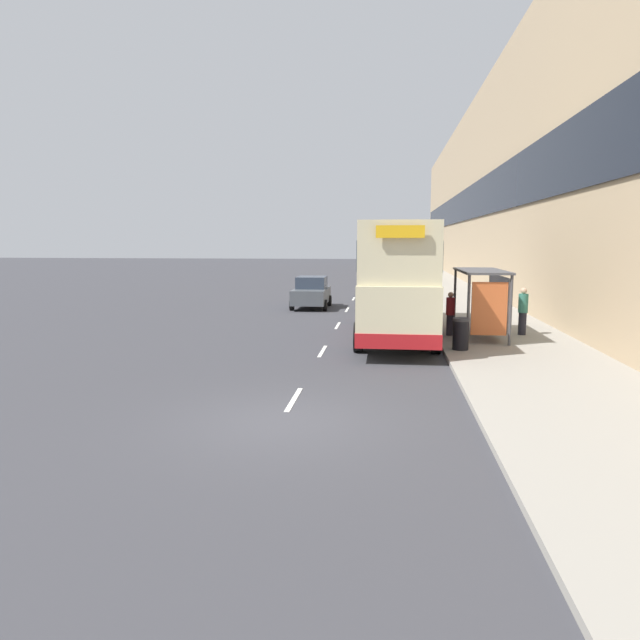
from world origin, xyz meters
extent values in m
plane|color=#38383D|center=(0.00, 0.00, 0.00)|extent=(220.00, 220.00, 0.00)
cube|color=gray|center=(6.50, 38.50, 0.07)|extent=(5.00, 93.00, 0.14)
cube|color=tan|center=(10.50, 38.50, 7.67)|extent=(3.00, 93.00, 15.35)
cube|color=black|center=(8.96, 38.50, 6.91)|extent=(0.12, 89.28, 2.76)
cube|color=silver|center=(0.00, 1.70, 0.01)|extent=(0.12, 2.00, 0.01)
cube|color=silver|center=(0.00, 7.63, 0.01)|extent=(0.12, 2.00, 0.01)
cube|color=silver|center=(0.00, 13.57, 0.01)|extent=(0.12, 2.00, 0.01)
cube|color=silver|center=(0.00, 19.50, 0.01)|extent=(0.12, 2.00, 0.01)
cube|color=silver|center=(0.00, 25.43, 0.01)|extent=(0.12, 2.00, 0.01)
cube|color=silver|center=(0.00, 31.37, 0.01)|extent=(0.12, 2.00, 0.01)
cube|color=silver|center=(0.00, 37.30, 0.01)|extent=(0.12, 2.00, 0.01)
cube|color=silver|center=(0.00, 43.23, 0.01)|extent=(0.12, 2.00, 0.01)
cube|color=#4C4C51|center=(5.60, 10.72, 2.58)|extent=(1.60, 4.20, 0.08)
cylinder|color=#4C4C51|center=(4.90, 8.72, 1.34)|extent=(0.10, 0.10, 2.40)
cylinder|color=#4C4C51|center=(4.90, 12.72, 1.34)|extent=(0.10, 0.10, 2.40)
cylinder|color=#4C4C51|center=(6.30, 8.72, 1.34)|extent=(0.10, 0.10, 2.40)
cylinder|color=#4C4C51|center=(6.30, 12.72, 1.34)|extent=(0.10, 0.10, 2.40)
cube|color=#99A8B2|center=(6.27, 10.72, 1.46)|extent=(0.04, 3.68, 1.92)
cube|color=#D86633|center=(5.60, 8.78, 1.39)|extent=(1.19, 0.10, 1.82)
cube|color=maroon|center=(5.85, 10.72, 0.59)|extent=(0.36, 2.80, 0.08)
cube|color=beige|center=(2.48, 11.02, 1.43)|extent=(2.55, 10.69, 1.85)
cube|color=beige|center=(2.48, 11.02, 3.33)|extent=(2.50, 10.37, 1.95)
cube|color=#B2191E|center=(2.48, 11.02, 0.72)|extent=(2.58, 10.74, 0.45)
cube|color=#2D3847|center=(2.48, 11.02, 1.79)|extent=(2.58, 10.05, 0.81)
cube|color=#2D3847|center=(2.48, 11.02, 3.23)|extent=(2.55, 10.05, 0.94)
cube|color=yellow|center=(2.48, 5.69, 3.95)|extent=(1.40, 0.08, 0.36)
cylinder|color=black|center=(1.20, 14.65, 0.50)|extent=(0.30, 1.00, 1.00)
cylinder|color=black|center=(3.75, 14.65, 0.50)|extent=(0.30, 1.00, 1.00)
cylinder|color=black|center=(1.20, 7.70, 0.50)|extent=(0.30, 1.00, 1.00)
cylinder|color=black|center=(3.75, 7.70, 0.50)|extent=(0.30, 1.00, 1.00)
cube|color=#4C5156|center=(-2.04, 20.09, 0.70)|extent=(1.79, 3.88, 0.79)
cube|color=#2D3847|center=(-2.04, 20.29, 1.41)|extent=(1.57, 1.86, 0.65)
cylinder|color=black|center=(-1.14, 18.89, 0.30)|extent=(0.20, 0.60, 0.60)
cylinder|color=black|center=(-2.93, 18.89, 0.30)|extent=(0.20, 0.60, 0.60)
cylinder|color=black|center=(-1.14, 21.30, 0.30)|extent=(0.20, 0.60, 0.60)
cylinder|color=black|center=(-2.93, 21.30, 0.30)|extent=(0.20, 0.60, 0.60)
cube|color=silver|center=(2.03, 65.31, 0.68)|extent=(1.79, 4.35, 0.76)
cube|color=#2D3847|center=(2.03, 65.09, 1.38)|extent=(1.57, 2.09, 0.63)
cylinder|color=black|center=(1.14, 66.65, 0.30)|extent=(0.20, 0.60, 0.60)
cylinder|color=black|center=(2.93, 66.65, 0.30)|extent=(0.20, 0.60, 0.60)
cylinder|color=black|center=(1.14, 63.96, 0.30)|extent=(0.20, 0.60, 0.60)
cylinder|color=black|center=(2.93, 63.96, 0.30)|extent=(0.20, 0.60, 0.60)
cylinder|color=#23232D|center=(4.51, 10.67, 0.53)|extent=(0.27, 0.27, 0.78)
cylinder|color=maroon|center=(4.51, 10.67, 1.25)|extent=(0.33, 0.33, 0.65)
sphere|color=tan|center=(4.51, 10.67, 1.68)|extent=(0.21, 0.21, 0.21)
cylinder|color=#23232D|center=(7.26, 11.12, 0.57)|extent=(0.29, 0.29, 0.85)
cylinder|color=#337260|center=(7.26, 11.12, 1.35)|extent=(0.36, 0.36, 0.71)
sphere|color=tan|center=(7.26, 11.12, 1.82)|extent=(0.23, 0.23, 0.23)
cylinder|color=black|center=(4.55, 7.77, 0.61)|extent=(0.52, 0.52, 0.95)
cylinder|color=#2D2D33|center=(4.55, 7.77, 1.14)|extent=(0.55, 0.55, 0.10)
camera|label=1|loc=(2.12, -11.08, 3.67)|focal=32.00mm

